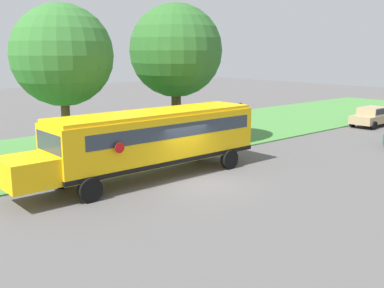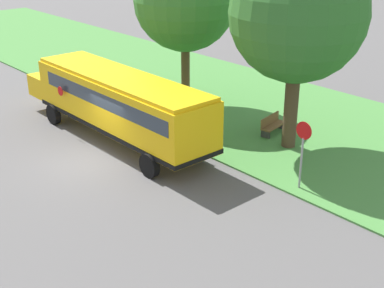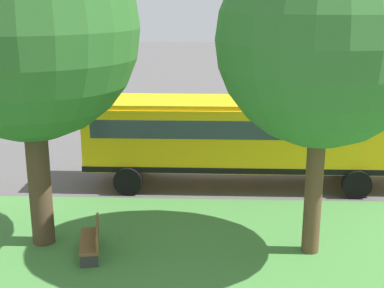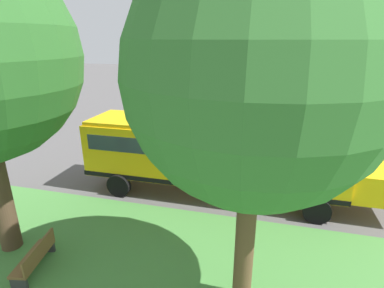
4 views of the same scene
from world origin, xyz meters
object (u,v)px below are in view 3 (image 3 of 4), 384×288
object	(u,v)px
oak_tree_roadside_mid	(32,29)
park_bench	(92,240)
school_bus	(241,134)
oak_tree_beside_bus	(319,45)

from	to	relation	value
oak_tree_roadside_mid	park_bench	xyz separation A→B (m)	(-0.63, -1.37, -5.45)
school_bus	oak_tree_roadside_mid	world-z (taller)	oak_tree_roadside_mid
school_bus	oak_tree_beside_bus	distance (m)	6.85
oak_tree_roadside_mid	park_bench	bearing A→B (deg)	-114.55
oak_tree_beside_bus	oak_tree_roadside_mid	world-z (taller)	oak_tree_roadside_mid
oak_tree_beside_bus	park_bench	xyz separation A→B (m)	(-0.27, 5.70, -5.12)
school_bus	oak_tree_beside_bus	xyz separation A→B (m)	(-5.58, -1.50, 3.67)
park_bench	oak_tree_beside_bus	bearing A→B (deg)	-87.29
school_bus	oak_tree_roadside_mid	size ratio (longest dim) A/B	1.41
oak_tree_beside_bus	oak_tree_roadside_mid	xyz separation A→B (m)	(0.36, 7.08, 0.33)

